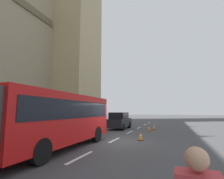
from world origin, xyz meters
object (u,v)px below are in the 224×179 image
Objects in this scene: traffic_cone_west at (141,136)px; traffic_cone_east at (154,127)px; traffic_cone_middle at (149,129)px; sedan_lead at (119,121)px.

traffic_cone_west is 7.07m from traffic_cone_east.
sedan_lead is at bearing 67.35° from traffic_cone_middle.
sedan_lead is 3.88m from traffic_cone_east.
traffic_cone_middle is at bearing 1.14° from traffic_cone_west.
traffic_cone_west and traffic_cone_middle have the same top height.
traffic_cone_middle is 1.00× the size of traffic_cone_east.
sedan_lead reaches higher than traffic_cone_west.
traffic_cone_west is (-6.73, -3.61, -0.63)m from sedan_lead.
traffic_cone_west is 1.00× the size of traffic_cone_middle.
traffic_cone_middle is (-1.46, -3.51, -0.63)m from sedan_lead.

